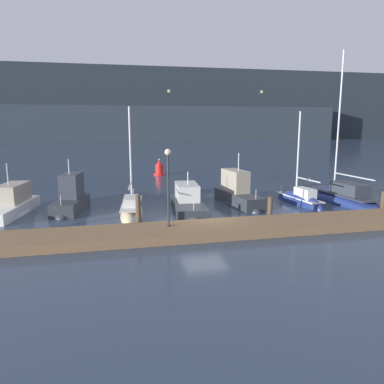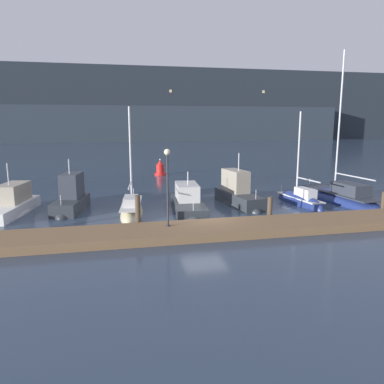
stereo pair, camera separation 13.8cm
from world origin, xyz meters
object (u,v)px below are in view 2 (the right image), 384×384
object	(u,v)px
motorboat_berth_5	(238,199)
sailboat_berth_6	(300,202)
sailboat_berth_7	(341,200)
sailboat_berth_3	(132,212)
motorboat_berth_1	(11,209)
motorboat_berth_4	(188,206)
channel_buoy	(160,169)
motorboat_berth_2	(71,204)
dock_lamppost	(167,175)

from	to	relation	value
motorboat_berth_5	sailboat_berth_6	size ratio (longest dim) A/B	0.80
motorboat_berth_5	sailboat_berth_7	world-z (taller)	sailboat_berth_7
sailboat_berth_3	motorboat_berth_5	size ratio (longest dim) A/B	1.28
motorboat_berth_1	sailboat_berth_7	world-z (taller)	sailboat_berth_7
sailboat_berth_3	motorboat_berth_4	distance (m)	3.71
motorboat_berth_5	motorboat_berth_1	bearing A→B (deg)	178.11
motorboat_berth_1	channel_buoy	world-z (taller)	motorboat_berth_1
motorboat_berth_1	sailboat_berth_6	bearing A→B (deg)	-3.58
motorboat_berth_2	sailboat_berth_7	distance (m)	18.89
sailboat_berth_6	sailboat_berth_7	world-z (taller)	sailboat_berth_7
sailboat_berth_6	sailboat_berth_7	xyz separation A→B (m)	(3.29, 0.10, 0.03)
motorboat_berth_4	motorboat_berth_5	world-z (taller)	motorboat_berth_5
sailboat_berth_6	dock_lamppost	xyz separation A→B (m)	(-10.21, -5.22, 2.99)
motorboat_berth_2	sailboat_berth_3	distance (m)	4.19
motorboat_berth_2	sailboat_berth_6	world-z (taller)	sailboat_berth_6
motorboat_berth_1	sailboat_berth_3	distance (m)	7.58
motorboat_berth_1	channel_buoy	xyz separation A→B (m)	(11.48, 15.43, 0.34)
motorboat_berth_1	motorboat_berth_5	xyz separation A→B (m)	(14.82, -0.49, 0.13)
sailboat_berth_3	channel_buoy	bearing A→B (deg)	76.54
motorboat_berth_1	channel_buoy	bearing A→B (deg)	53.34
motorboat_berth_1	sailboat_berth_6	distance (m)	19.21
motorboat_berth_2	sailboat_berth_7	world-z (taller)	sailboat_berth_7
sailboat_berth_3	channel_buoy	xyz separation A→B (m)	(4.09, 17.08, 0.53)
motorboat_berth_2	motorboat_berth_1	bearing A→B (deg)	-177.97
motorboat_berth_1	motorboat_berth_2	world-z (taller)	motorboat_berth_2
motorboat_berth_1	sailboat_berth_3	world-z (taller)	sailboat_berth_3
sailboat_berth_6	sailboat_berth_7	size ratio (longest dim) A/B	0.63
motorboat_berth_2	motorboat_berth_5	distance (m)	11.21
motorboat_berth_1	sailboat_berth_3	size ratio (longest dim) A/B	0.87
motorboat_berth_4	dock_lamppost	size ratio (longest dim) A/B	1.62
motorboat_berth_5	channel_buoy	distance (m)	16.27
sailboat_berth_7	dock_lamppost	world-z (taller)	sailboat_berth_7
motorboat_berth_1	sailboat_berth_3	xyz separation A→B (m)	(7.40, -1.65, -0.19)
sailboat_berth_6	dock_lamppost	distance (m)	11.85
sailboat_berth_6	dock_lamppost	world-z (taller)	sailboat_berth_6
motorboat_berth_5	sailboat_berth_7	xyz separation A→B (m)	(7.65, -0.61, -0.29)
sailboat_berth_6	sailboat_berth_3	bearing A→B (deg)	-177.79
motorboat_berth_2	sailboat_berth_6	distance (m)	15.61
motorboat_berth_4	sailboat_berth_6	size ratio (longest dim) A/B	0.88
motorboat_berth_4	sailboat_berth_7	bearing A→B (deg)	0.78
motorboat_berth_4	dock_lamppost	xyz separation A→B (m)	(-2.12, -5.17, 2.85)
motorboat_berth_4	dock_lamppost	world-z (taller)	dock_lamppost
sailboat_berth_7	channel_buoy	world-z (taller)	sailboat_berth_7
sailboat_berth_6	channel_buoy	distance (m)	18.33
sailboat_berth_3	sailboat_berth_6	size ratio (longest dim) A/B	1.02
sailboat_berth_7	channel_buoy	xyz separation A→B (m)	(-10.98, 16.53, 0.50)
sailboat_berth_6	channel_buoy	xyz separation A→B (m)	(-7.69, 16.63, 0.53)
dock_lamppost	motorboat_berth_2	bearing A→B (deg)	129.21
motorboat_berth_2	sailboat_berth_3	size ratio (longest dim) A/B	0.65
sailboat_berth_6	motorboat_berth_1	bearing A→B (deg)	176.42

